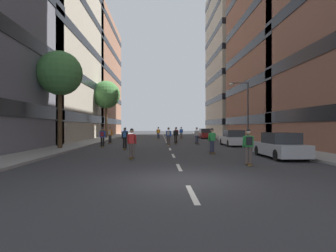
% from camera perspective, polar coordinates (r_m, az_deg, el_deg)
% --- Properties ---
extents(ground_plane, '(147.25, 147.25, 0.00)m').
position_cam_1_polar(ground_plane, '(34.32, -0.36, -3.20)').
color(ground_plane, '#333335').
extents(sidewalk_left, '(2.87, 67.49, 0.14)m').
position_cam_1_polar(sidewalk_left, '(38.21, -14.03, -2.77)').
color(sidewalk_left, gray).
rests_on(sidewalk_left, ground_plane).
extents(sidewalk_right, '(2.87, 67.49, 0.14)m').
position_cam_1_polar(sidewalk_right, '(38.65, 12.90, -2.74)').
color(sidewalk_right, gray).
rests_on(sidewalk_right, ground_plane).
extents(lane_markings, '(0.16, 57.20, 0.01)m').
position_cam_1_polar(lane_markings, '(35.27, -0.40, -3.11)').
color(lane_markings, silver).
rests_on(lane_markings, ground_plane).
extents(building_left_mid, '(15.51, 22.09, 34.09)m').
position_cam_1_polar(building_left_mid, '(43.11, -27.06, 20.67)').
color(building_left_mid, '#B2A893').
rests_on(building_left_mid, ground_plane).
extents(building_left_far, '(15.51, 23.77, 23.92)m').
position_cam_1_polar(building_left_far, '(60.79, -18.53, 9.59)').
color(building_left_far, '#9E6B51').
rests_on(building_left_far, ground_plane).
extents(building_right_mid, '(15.51, 18.83, 27.04)m').
position_cam_1_polar(building_right_mid, '(42.80, 25.56, 15.85)').
color(building_right_mid, brown).
rests_on(building_right_mid, ground_plane).
extents(building_right_far, '(15.51, 17.75, 31.51)m').
position_cam_1_polar(building_right_far, '(62.09, 16.38, 12.96)').
color(building_right_far, '#BCB29E').
rests_on(building_right_far, ground_plane).
extents(parked_car_near, '(1.82, 4.40, 1.52)m').
position_cam_1_polar(parked_car_near, '(27.55, 13.33, -2.53)').
color(parked_car_near, silver).
rests_on(parked_car_near, ground_plane).
extents(parked_car_mid, '(1.82, 4.40, 1.52)m').
position_cam_1_polar(parked_car_mid, '(43.30, 7.70, -1.61)').
color(parked_car_mid, maroon).
rests_on(parked_car_mid, ground_plane).
extents(parked_car_far, '(1.82, 4.40, 1.52)m').
position_cam_1_polar(parked_car_far, '(17.80, 22.15, -3.91)').
color(parked_car_far, '#B2B7BF').
rests_on(parked_car_far, ground_plane).
extents(street_tree_near, '(3.57, 3.57, 7.83)m').
position_cam_1_polar(street_tree_near, '(24.32, -21.45, 10.01)').
color(street_tree_near, '#4C3823').
rests_on(street_tree_near, sidewalk_left).
extents(street_tree_mid, '(4.19, 4.19, 8.66)m').
position_cam_1_polar(street_tree_mid, '(43.24, -12.66, 6.30)').
color(street_tree_mid, '#4C3823').
rests_on(street_tree_mid, sidewalk_left).
extents(streetlamp_right, '(2.13, 0.30, 6.50)m').
position_cam_1_polar(streetlamp_right, '(30.80, 15.54, 4.14)').
color(streetlamp_right, '#3F3F44').
rests_on(streetlamp_right, sidewalk_right).
extents(skater_0, '(0.56, 0.92, 1.78)m').
position_cam_1_polar(skater_0, '(30.91, -11.91, -1.67)').
color(skater_0, brown).
rests_on(skater_0, ground_plane).
extents(skater_1, '(0.55, 0.92, 1.78)m').
position_cam_1_polar(skater_1, '(33.87, 1.72, -1.58)').
color(skater_1, brown).
rests_on(skater_1, ground_plane).
extents(skater_2, '(0.54, 0.90, 1.78)m').
position_cam_1_polar(skater_2, '(25.34, -13.40, -2.03)').
color(skater_2, brown).
rests_on(skater_2, ground_plane).
extents(skater_3, '(0.56, 0.92, 1.78)m').
position_cam_1_polar(skater_3, '(27.40, 0.10, -1.88)').
color(skater_3, brown).
rests_on(skater_3, ground_plane).
extents(skater_4, '(0.54, 0.90, 1.78)m').
position_cam_1_polar(skater_4, '(22.82, -8.92, -2.26)').
color(skater_4, brown).
rests_on(skater_4, ground_plane).
extents(skater_5, '(0.54, 0.91, 1.78)m').
position_cam_1_polar(skater_5, '(16.28, -7.51, -3.27)').
color(skater_5, brown).
rests_on(skater_5, ground_plane).
extents(skater_6, '(0.57, 0.92, 1.78)m').
position_cam_1_polar(skater_6, '(27.48, -8.83, -1.88)').
color(skater_6, brown).
rests_on(skater_6, ground_plane).
extents(skater_7, '(0.54, 0.91, 1.78)m').
position_cam_1_polar(skater_7, '(40.31, -2.02, -1.32)').
color(skater_7, brown).
rests_on(skater_7, ground_plane).
extents(skater_8, '(0.56, 0.92, 1.78)m').
position_cam_1_polar(skater_8, '(28.94, -13.40, -1.78)').
color(skater_8, brown).
rests_on(skater_8, ground_plane).
extents(skater_9, '(0.55, 0.92, 1.78)m').
position_cam_1_polar(skater_9, '(41.72, 2.76, -1.28)').
color(skater_9, brown).
rests_on(skater_9, ground_plane).
extents(skater_10, '(0.56, 0.92, 1.78)m').
position_cam_1_polar(skater_10, '(29.59, 1.62, -1.80)').
color(skater_10, brown).
rests_on(skater_10, ground_plane).
extents(skater_11, '(0.57, 0.92, 1.78)m').
position_cam_1_polar(skater_11, '(29.27, 6.00, -1.76)').
color(skater_11, brown).
rests_on(skater_11, ground_plane).
extents(skater_12, '(0.55, 0.92, 1.78)m').
position_cam_1_polar(skater_12, '(13.99, 16.30, -3.68)').
color(skater_12, brown).
rests_on(skater_12, ground_plane).
extents(skater_13, '(0.56, 0.92, 1.78)m').
position_cam_1_polar(skater_13, '(19.27, 9.10, -2.76)').
color(skater_13, brown).
rests_on(skater_13, ground_plane).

